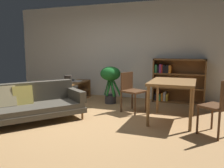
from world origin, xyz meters
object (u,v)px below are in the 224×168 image
open_laptop (75,81)px  dining_chair_near (131,89)px  potted_floor_plant (111,78)px  desk_speaker (68,80)px  fabric_couch (32,103)px  media_console (73,92)px  bookshelf (175,81)px  dining_chair_far (221,104)px  dining_table (173,86)px

open_laptop → dining_chair_near: bearing=-20.5°
potted_floor_plant → desk_speaker: bearing=-157.1°
fabric_couch → desk_speaker: 1.55m
media_console → bookshelf: bookshelf is taller
fabric_couch → media_console: (-0.15, 1.85, -0.10)m
bookshelf → dining_chair_near: bearing=-121.1°
media_console → dining_chair_far: 3.86m
dining_table → dining_chair_near: dining_chair_near is taller
media_console → dining_chair_near: dining_chair_near is taller
potted_floor_plant → dining_chair_far: potted_floor_plant is taller
potted_floor_plant → bookshelf: bookshelf is taller
media_console → open_laptop: (-0.05, 0.18, 0.28)m
fabric_couch → potted_floor_plant: bearing=64.8°
fabric_couch → potted_floor_plant: size_ratio=2.05×
dining_chair_far → dining_chair_near: bearing=151.1°
potted_floor_plant → dining_table: bearing=-30.8°
dining_chair_far → media_console: bearing=157.4°
media_console → open_laptop: size_ratio=2.93×
media_console → potted_floor_plant: size_ratio=1.39×
desk_speaker → bookshelf: bearing=24.9°
open_laptop → dining_table: (2.78, -1.09, 0.17)m
bookshelf → potted_floor_plant: bearing=-153.8°
desk_speaker → bookshelf: (2.54, 1.18, -0.06)m
open_laptop → desk_speaker: desk_speaker is taller
dining_chair_far → bookshelf: bearing=112.3°
fabric_couch → dining_table: bearing=20.1°
open_laptop → desk_speaker: bearing=-78.1°
bookshelf → fabric_couch: bearing=-132.2°
desk_speaker → dining_table: 2.74m
dining_chair_near → open_laptop: bearing=159.5°
fabric_couch → potted_floor_plant: potted_floor_plant is taller
potted_floor_plant → dining_chair_near: 0.95m
dining_chair_near → bookshelf: bookshelf is taller
media_console → desk_speaker: bearing=-79.9°
fabric_couch → desk_speaker: desk_speaker is taller
media_console → dining_chair_near: bearing=-15.7°
potted_floor_plant → media_console: bearing=-175.2°
media_console → dining_chair_far: size_ratio=1.44×
open_laptop → dining_chair_far: bearing=-24.8°
dining_chair_far → potted_floor_plant: bearing=147.9°
open_laptop → desk_speaker: size_ratio=2.02×
open_laptop → potted_floor_plant: (1.11, -0.10, 0.12)m
bookshelf → media_console: bearing=-162.0°
desk_speaker → dining_table: bearing=-12.1°
fabric_couch → potted_floor_plant: 2.17m
fabric_couch → open_laptop: 2.06m
media_console → fabric_couch: bearing=-85.4°
media_console → desk_speaker: (0.06, -0.33, 0.37)m
potted_floor_plant → fabric_couch: bearing=-115.2°
open_laptop → dining_chair_far: size_ratio=0.49×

